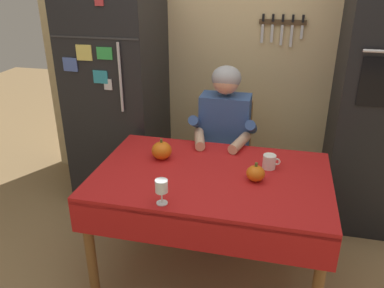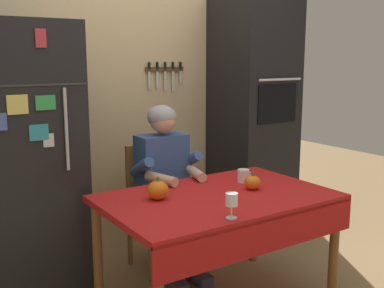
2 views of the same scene
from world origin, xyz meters
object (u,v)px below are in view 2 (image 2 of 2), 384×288
(dining_table, at_px, (219,209))
(pumpkin_medium, at_px, (158,190))
(refrigerator, at_px, (22,163))
(wine_glass, at_px, (232,201))
(wall_oven, at_px, (253,118))
(chair_behind_person, at_px, (154,200))
(pumpkin_large, at_px, (253,182))
(coffee_mug, at_px, (243,176))
(seated_person, at_px, (167,176))

(dining_table, relative_size, pumpkin_medium, 10.27)
(refrigerator, distance_m, wine_glass, 1.46)
(pumpkin_medium, bearing_deg, refrigerator, 129.22)
(wall_oven, bearing_deg, wine_glass, -134.05)
(dining_table, xyz_separation_m, chair_behind_person, (-0.02, 0.79, -0.14))
(pumpkin_large, xyz_separation_m, pumpkin_medium, (-0.61, 0.15, 0.01))
(coffee_mug, bearing_deg, pumpkin_medium, -177.85)
(wall_oven, relative_size, seated_person, 1.69)
(wall_oven, bearing_deg, refrigerator, -178.86)
(chair_behind_person, distance_m, coffee_mug, 0.76)
(seated_person, xyz_separation_m, wine_glass, (-0.17, -0.96, 0.10))
(wine_glass, xyz_separation_m, pumpkin_medium, (-0.16, 0.51, -0.04))
(pumpkin_medium, bearing_deg, coffee_mug, 2.15)
(wall_oven, relative_size, wine_glass, 15.10)
(wall_oven, relative_size, chair_behind_person, 2.26)
(wine_glass, bearing_deg, refrigerator, 121.43)
(chair_behind_person, relative_size, pumpkin_medium, 6.82)
(pumpkin_large, distance_m, pumpkin_medium, 0.63)
(seated_person, relative_size, coffee_mug, 11.62)
(chair_behind_person, relative_size, pumpkin_large, 8.15)
(wall_oven, bearing_deg, chair_behind_person, -173.09)
(dining_table, relative_size, chair_behind_person, 1.51)
(coffee_mug, height_order, pumpkin_medium, pumpkin_medium)
(wall_oven, relative_size, dining_table, 1.50)
(seated_person, distance_m, wine_glass, 0.98)
(wall_oven, xyz_separation_m, pumpkin_large, (-0.79, -0.92, -0.26))
(refrigerator, relative_size, dining_table, 1.29)
(wine_glass, bearing_deg, pumpkin_medium, 107.43)
(dining_table, distance_m, wine_glass, 0.45)
(chair_behind_person, bearing_deg, pumpkin_large, -70.25)
(wall_oven, distance_m, pumpkin_medium, 1.62)
(seated_person, bearing_deg, pumpkin_large, -64.77)
(pumpkin_large, bearing_deg, wall_oven, 49.54)
(refrigerator, relative_size, pumpkin_large, 15.77)
(refrigerator, xyz_separation_m, pumpkin_medium, (0.60, -0.74, -0.10))
(dining_table, bearing_deg, refrigerator, 137.09)
(chair_behind_person, distance_m, pumpkin_medium, 0.78)
(wall_oven, xyz_separation_m, chair_behind_person, (-1.07, -0.13, -0.54))
(coffee_mug, xyz_separation_m, pumpkin_large, (-0.07, -0.18, 0.00))
(pumpkin_large, bearing_deg, chair_behind_person, 109.75)
(wall_oven, xyz_separation_m, seated_person, (-1.07, -0.32, -0.31))
(dining_table, xyz_separation_m, pumpkin_large, (0.26, -0.00, 0.13))
(seated_person, height_order, coffee_mug, seated_person)
(coffee_mug, bearing_deg, refrigerator, 151.01)
(refrigerator, height_order, wall_oven, wall_oven)
(seated_person, height_order, wine_glass, seated_person)
(coffee_mug, relative_size, pumpkin_large, 0.94)
(wall_oven, xyz_separation_m, dining_table, (-1.05, -0.92, -0.39))
(wall_oven, height_order, dining_table, wall_oven)
(refrigerator, distance_m, pumpkin_medium, 0.95)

